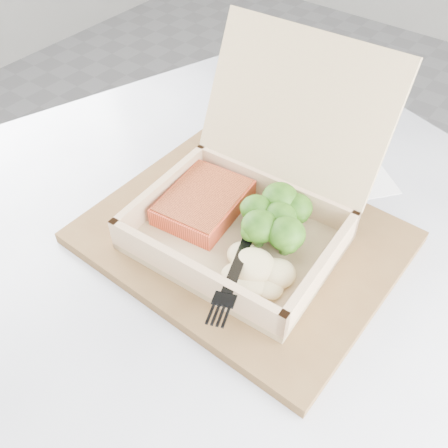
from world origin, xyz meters
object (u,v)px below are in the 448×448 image
Objects in this scene: cafe_table at (228,325)px; serving_tray at (242,237)px; takeout_container at (256,192)px; paper_cup at (275,73)px.

cafe_table is 0.21m from serving_tray.
takeout_container is at bearing 88.63° from serving_tray.
takeout_container reaches higher than paper_cup.
serving_tray is 1.34× the size of takeout_container.
cafe_table is at bearing -112.18° from takeout_container.
cafe_table is 3.92× the size of takeout_container.
cafe_table is at bearing -135.93° from serving_tray.
paper_cup is at bearing 115.88° from takeout_container.
takeout_container is at bearing -60.65° from paper_cup.
cafe_table is 12.35× the size of paper_cup.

